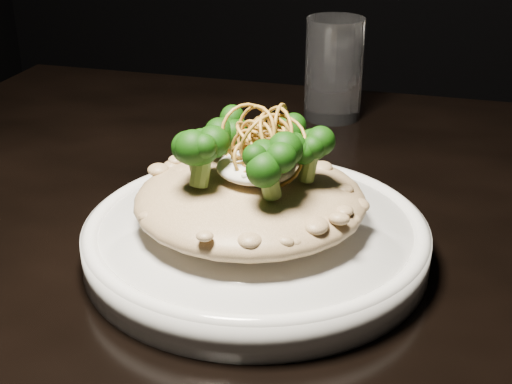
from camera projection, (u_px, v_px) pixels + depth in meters
table at (369, 323)px, 0.62m from camera, size 1.10×0.80×0.75m
plate at (256, 240)px, 0.55m from camera, size 0.26×0.26×0.03m
risotto at (250, 200)px, 0.54m from camera, size 0.18×0.18×0.04m
broccoli at (254, 150)px, 0.52m from camera, size 0.12×0.12×0.04m
cheese at (256, 167)px, 0.53m from camera, size 0.06×0.06×0.02m
shallots at (263, 135)px, 0.52m from camera, size 0.05×0.05×0.03m
drinking_glass at (334, 69)px, 0.82m from camera, size 0.08×0.08×0.12m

